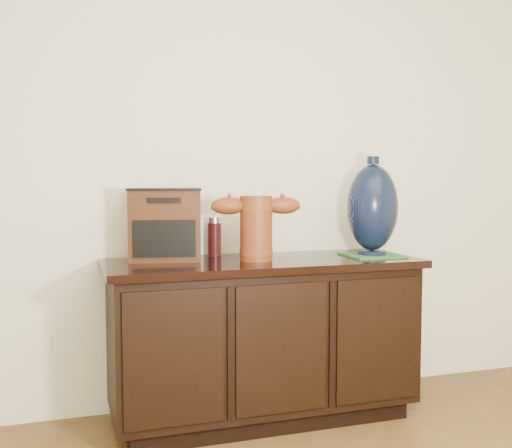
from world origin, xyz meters
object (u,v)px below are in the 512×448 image
object	(u,v)px
terracotta_vessel	(256,224)
tv_radio	(165,224)
spray_can	(215,237)
sideboard	(263,337)
lamp_base	(372,208)

from	to	relation	value
terracotta_vessel	tv_radio	xyz separation A→B (m)	(-0.39, 0.17, -0.00)
spray_can	terracotta_vessel	bearing A→B (deg)	-57.79
sideboard	lamp_base	bearing A→B (deg)	-3.42
terracotta_vessel	lamp_base	bearing A→B (deg)	6.00
spray_can	tv_radio	bearing A→B (deg)	-167.19
terracotta_vessel	spray_can	xyz separation A→B (m)	(-0.14, 0.22, -0.08)
terracotta_vessel	lamp_base	xyz separation A→B (m)	(0.59, -0.02, 0.07)
sideboard	tv_radio	xyz separation A→B (m)	(-0.43, 0.15, 0.53)
lamp_base	spray_can	bearing A→B (deg)	161.89
terracotta_vessel	tv_radio	world-z (taller)	tv_radio
tv_radio	lamp_base	distance (m)	1.00
spray_can	sideboard	bearing A→B (deg)	-48.92
terracotta_vessel	spray_can	bearing A→B (deg)	129.75
tv_radio	lamp_base	xyz separation A→B (m)	(0.99, -0.18, 0.07)
tv_radio	spray_can	world-z (taller)	tv_radio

